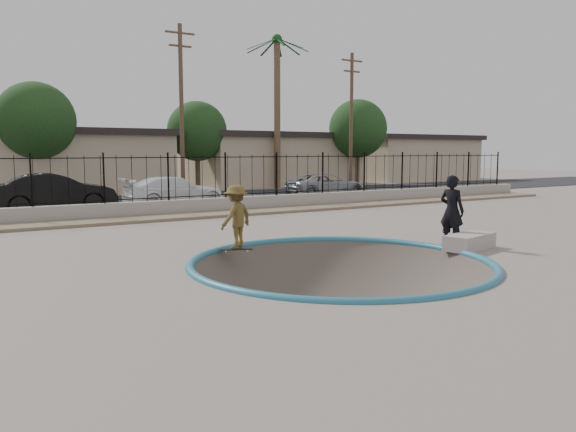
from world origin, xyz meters
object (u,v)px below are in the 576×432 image
at_px(concrete_ledge, 470,242).
at_px(car_b, 56,192).
at_px(skater, 236,220).
at_px(car_d, 327,185).
at_px(car_c, 175,191).
at_px(skateboard, 236,249).
at_px(videographer, 452,211).

bearing_deg(concrete_ledge, car_b, 116.33).
relative_size(skater, car_d, 0.36).
bearing_deg(car_c, car_d, -85.99).
bearing_deg(car_c, car_b, 81.57).
relative_size(skateboard, car_c, 0.18).
bearing_deg(skateboard, car_b, 122.24).
xyz_separation_m(concrete_ledge, car_c, (-2.59, 14.70, 0.51)).
height_order(skateboard, car_d, car_d).
relative_size(skater, car_c, 0.34).
bearing_deg(skateboard, concrete_ledge, -6.28).
xyz_separation_m(skateboard, car_c, (2.77, 11.80, 0.66)).
bearing_deg(car_b, concrete_ledge, -151.65).
bearing_deg(car_b, skater, -167.81).
xyz_separation_m(skateboard, concrete_ledge, (5.37, -2.90, 0.14)).
distance_m(skater, car_b, 12.66).
distance_m(skateboard, car_c, 12.14).
xyz_separation_m(skater, concrete_ledge, (5.37, -2.90, -0.61)).
height_order(skater, car_d, skater).
bearing_deg(concrete_ledge, skateboard, 151.64).
distance_m(skateboard, car_d, 17.33).
xyz_separation_m(videographer, car_c, (-2.59, 14.06, -0.24)).
height_order(videographer, car_c, videographer).
xyz_separation_m(car_c, car_d, (9.12, 0.79, -0.05)).
distance_m(car_c, car_d, 9.16).
xyz_separation_m(videographer, car_d, (6.53, 14.84, -0.30)).
distance_m(videographer, car_b, 16.57).
bearing_deg(videographer, skateboard, 56.02).
height_order(skateboard, car_b, car_b).
relative_size(skater, videographer, 0.84).
bearing_deg(videographer, car_c, -0.70).
bearing_deg(car_b, skateboard, -167.81).
bearing_deg(car_d, skater, 138.91).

